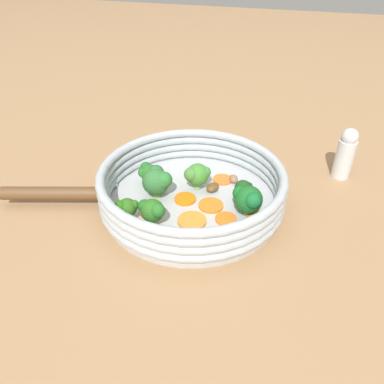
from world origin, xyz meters
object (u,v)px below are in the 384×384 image
carrot_slice_3 (258,218)px  salt_shaker (345,154)px  carrot_slice_2 (226,219)px  broccoli_floret_5 (244,189)px  carrot_slice_4 (185,199)px  broccoli_floret_2 (197,175)px  carrot_slice_5 (211,205)px  skillet (192,202)px  broccoli_floret_1 (248,199)px  broccoli_floret_0 (153,211)px  mushroom_piece_0 (213,187)px  carrot_slice_1 (151,212)px  carrot_slice_0 (192,221)px  mushroom_piece_1 (233,179)px  broccoli_floret_6 (157,180)px  carrot_slice_6 (222,180)px  broccoli_floret_4 (127,208)px  broccoli_floret_3 (149,172)px

carrot_slice_3 → salt_shaker: salt_shaker is taller
carrot_slice_2 → broccoli_floret_5: broccoli_floret_5 is taller
salt_shaker → carrot_slice_4: bearing=125.2°
carrot_slice_3 → salt_shaker: bearing=-33.5°
broccoli_floret_2 → carrot_slice_5: bearing=-138.3°
carrot_slice_3 → carrot_slice_5: carrot_slice_5 is taller
skillet → carrot_slice_2: bearing=-118.8°
broccoli_floret_1 → broccoli_floret_5: broccoli_floret_1 is taller
skillet → carrot_slice_3: carrot_slice_3 is taller
carrot_slice_4 → broccoli_floret_0: 0.09m
carrot_slice_5 → mushroom_piece_0: bearing=11.2°
skillet → carrot_slice_1: carrot_slice_1 is taller
carrot_slice_0 → broccoli_floret_2: (0.09, 0.02, 0.03)m
carrot_slice_3 → mushroom_piece_1: mushroom_piece_1 is taller
broccoli_floret_2 → broccoli_floret_6: broccoli_floret_6 is taller
mushroom_piece_0 → salt_shaker: size_ratio=0.27×
broccoli_floret_2 → salt_shaker: salt_shaker is taller
carrot_slice_1 → broccoli_floret_6: bearing=7.7°
broccoli_floret_0 → carrot_slice_6: bearing=-24.7°
skillet → carrot_slice_0: (-0.06, -0.02, 0.01)m
carrot_slice_6 → broccoli_floret_2: 0.06m
carrot_slice_0 → broccoli_floret_5: (0.08, -0.06, 0.02)m
skillet → broccoli_floret_5: size_ratio=7.63×
carrot_slice_4 → broccoli_floret_4: broccoli_floret_4 is taller
broccoli_floret_1 → carrot_slice_4: bearing=85.1°
carrot_slice_3 → carrot_slice_0: bearing=111.2°
carrot_slice_5 → mushroom_piece_0: mushroom_piece_0 is taller
carrot_slice_0 → carrot_slice_5: size_ratio=1.10×
mushroom_piece_0 → broccoli_floret_2: bearing=98.3°
broccoli_floret_0 → broccoli_floret_5: bearing=-47.8°
carrot_slice_0 → carrot_slice_2: 0.05m
carrot_slice_0 → broccoli_floret_0: size_ratio=0.96×
carrot_slice_4 → broccoli_floret_4: size_ratio=0.86×
carrot_slice_6 → broccoli_floret_3: bearing=111.4°
carrot_slice_3 → mushroom_piece_0: size_ratio=1.42×
carrot_slice_4 → broccoli_floret_5: size_ratio=0.94×
carrot_slice_4 → carrot_slice_3: bearing=-96.6°
carrot_slice_5 → mushroom_piece_1: 0.09m
broccoli_floret_3 → broccoli_floret_4: bearing=-175.1°
carrot_slice_4 → broccoli_floret_3: bearing=69.0°
carrot_slice_4 → salt_shaker: bearing=-54.8°
carrot_slice_4 → broccoli_floret_3: 0.09m
broccoli_floret_6 → mushroom_piece_1: size_ratio=2.62×
broccoli_floret_6 → mushroom_piece_1: 0.14m
broccoli_floret_5 → salt_shaker: (0.15, -0.16, 0.01)m
carrot_slice_5 → broccoli_floret_2: (0.04, 0.04, 0.03)m
carrot_slice_5 → mushroom_piece_1: size_ratio=1.97×
broccoli_floret_6 → salt_shaker: 0.35m
carrot_slice_1 → carrot_slice_5: size_ratio=0.91×
carrot_slice_2 → carrot_slice_5: 0.04m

